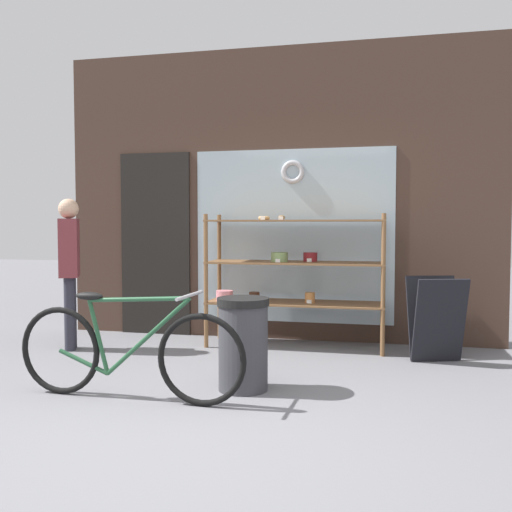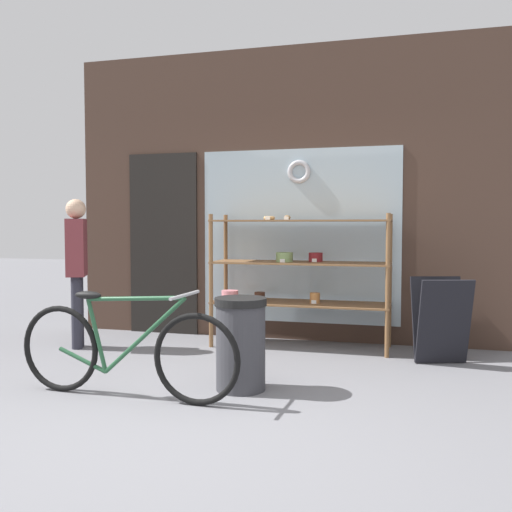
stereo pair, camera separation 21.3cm
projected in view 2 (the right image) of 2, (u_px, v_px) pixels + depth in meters
ground_plane at (184, 422)px, 3.68m from camera, size 30.00×30.00×0.00m
storefront_facade at (278, 198)px, 6.33m from camera, size 4.88×0.13×3.22m
display_case at (296, 267)px, 5.91m from camera, size 1.83×0.53×1.38m
bicycle at (125, 350)px, 4.17m from camera, size 1.79×0.46×0.79m
sandwich_board at (441, 320)px, 5.22m from camera, size 0.56×0.50×0.78m
pedestrian at (77, 262)px, 5.86m from camera, size 0.30×0.37×1.54m
trash_bin at (241, 340)px, 4.38m from camera, size 0.40×0.40×0.71m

